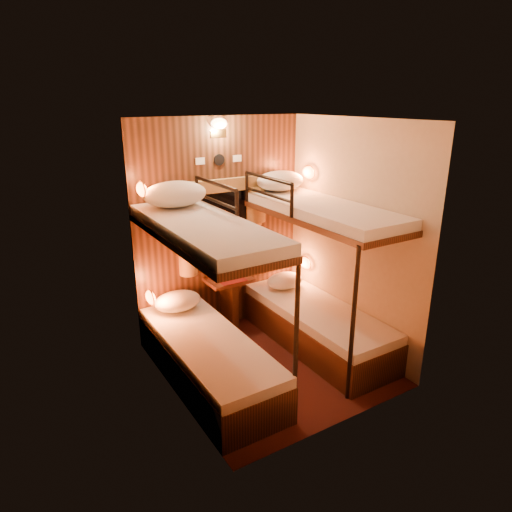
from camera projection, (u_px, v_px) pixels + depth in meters
floor at (270, 364)px, 4.65m from camera, size 2.10×2.10×0.00m
ceiling at (272, 119)px, 3.87m from camera, size 2.10×2.10×0.00m
wall_back at (219, 227)px, 5.11m from camera, size 2.40×0.00×2.40m
wall_front at (348, 291)px, 3.41m from camera, size 2.40×0.00×2.40m
wall_left at (170, 273)px, 3.77m from camera, size 0.00×2.40×2.40m
wall_right at (351, 237)px, 4.75m from camera, size 0.00×2.40×2.40m
back_panel at (220, 227)px, 5.09m from camera, size 2.00×0.03×2.40m
bunk_left at (207, 328)px, 4.21m from camera, size 0.72×1.90×1.82m
bunk_right at (318, 298)px, 4.84m from camera, size 0.72×1.90×1.82m
window at (221, 230)px, 5.07m from camera, size 1.00×0.12×0.79m
curtains at (223, 223)px, 5.02m from camera, size 1.10×0.22×1.00m
back_fixtures at (219, 131)px, 4.72m from camera, size 0.54×0.09×0.48m
reading_lamps at (235, 231)px, 4.81m from camera, size 2.00×0.20×1.25m
table at (229, 298)px, 5.20m from camera, size 0.50×0.34×0.66m
bottle_left at (232, 270)px, 5.08m from camera, size 0.07×0.07×0.25m
bottle_right at (233, 270)px, 5.07m from camera, size 0.07×0.07×0.24m
sachet_a at (234, 277)px, 5.17m from camera, size 0.08×0.06×0.01m
sachet_b at (237, 274)px, 5.25m from camera, size 0.08×0.07×0.01m
pillow_lower_left at (178, 301)px, 4.78m from camera, size 0.50×0.36×0.20m
pillow_lower_right at (285, 281)px, 5.34m from camera, size 0.45×0.32×0.18m
pillow_upper_left at (175, 194)px, 4.31m from camera, size 0.62×0.44×0.24m
pillow_upper_right at (280, 181)px, 5.07m from camera, size 0.56×0.40×0.22m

